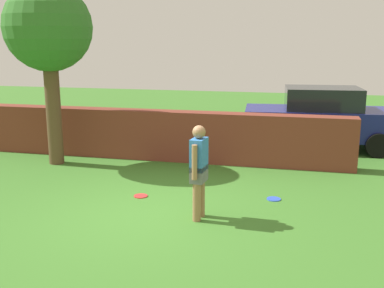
# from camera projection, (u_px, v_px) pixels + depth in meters

# --- Properties ---
(ground_plane) EXTENTS (40.00, 40.00, 0.00)m
(ground_plane) POSITION_uv_depth(u_px,v_px,m) (151.00, 214.00, 8.04)
(ground_plane) COLOR #3D7528
(brick_wall) EXTENTS (10.58, 0.50, 1.26)m
(brick_wall) POSITION_uv_depth(u_px,v_px,m) (141.00, 134.00, 11.79)
(brick_wall) COLOR brown
(brick_wall) RESTS_ON ground
(tree) EXTENTS (2.07, 2.07, 4.32)m
(tree) POSITION_uv_depth(u_px,v_px,m) (48.00, 30.00, 10.70)
(tree) COLOR brown
(tree) RESTS_ON ground
(person) EXTENTS (0.26, 0.54, 1.62)m
(person) POSITION_uv_depth(u_px,v_px,m) (199.00, 168.00, 7.67)
(person) COLOR #9E704C
(person) RESTS_ON ground
(car) EXTENTS (4.32, 2.19, 1.72)m
(car) POSITION_uv_depth(u_px,v_px,m) (321.00, 118.00, 12.80)
(car) COLOR navy
(car) RESTS_ON ground
(frisbee_blue) EXTENTS (0.27, 0.27, 0.02)m
(frisbee_blue) POSITION_uv_depth(u_px,v_px,m) (274.00, 199.00, 8.80)
(frisbee_blue) COLOR blue
(frisbee_blue) RESTS_ON ground
(frisbee_red) EXTENTS (0.27, 0.27, 0.02)m
(frisbee_red) POSITION_uv_depth(u_px,v_px,m) (141.00, 196.00, 8.97)
(frisbee_red) COLOR red
(frisbee_red) RESTS_ON ground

